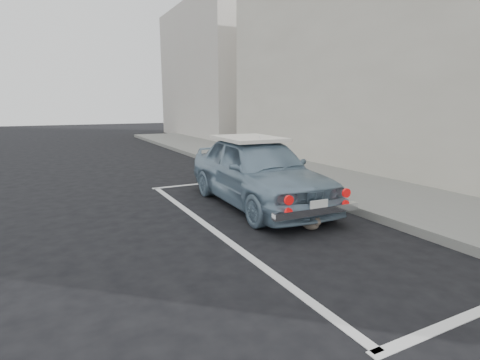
# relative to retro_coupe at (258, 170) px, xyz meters

# --- Properties ---
(ground) EXTENTS (80.00, 80.00, 0.00)m
(ground) POSITION_rel_retro_coupe_xyz_m (-0.56, -4.08, -0.71)
(ground) COLOR black
(ground) RESTS_ON ground
(sidewalk) EXTENTS (2.80, 40.00, 0.15)m
(sidewalk) POSITION_rel_retro_coupe_xyz_m (2.64, -2.08, -0.63)
(sidewalk) COLOR slate
(sidewalk) RESTS_ON ground
(shop_building) EXTENTS (3.50, 18.00, 7.00)m
(shop_building) POSITION_rel_retro_coupe_xyz_m (5.76, -0.08, 2.78)
(shop_building) COLOR #BDB6A6
(shop_building) RESTS_ON ground
(building_far) EXTENTS (3.50, 10.00, 8.00)m
(building_far) POSITION_rel_retro_coupe_xyz_m (5.79, 15.92, 3.29)
(building_far) COLOR beige
(building_far) RESTS_ON ground
(pline_front) EXTENTS (3.00, 0.12, 0.01)m
(pline_front) POSITION_rel_retro_coupe_xyz_m (-0.06, 2.42, -0.70)
(pline_front) COLOR silver
(pline_front) RESTS_ON ground
(pline_side) EXTENTS (0.12, 7.00, 0.01)m
(pline_side) POSITION_rel_retro_coupe_xyz_m (-1.46, -1.08, -0.70)
(pline_side) COLOR silver
(pline_side) RESTS_ON ground
(retro_coupe) EXTENTS (1.81, 4.18, 1.40)m
(retro_coupe) POSITION_rel_retro_coupe_xyz_m (0.00, 0.00, 0.00)
(retro_coupe) COLOR #7793A9
(retro_coupe) RESTS_ON ground
(cat) EXTENTS (0.27, 0.46, 0.25)m
(cat) POSITION_rel_retro_coupe_xyz_m (-0.02, -1.81, -0.60)
(cat) COLOR brown
(cat) RESTS_ON ground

